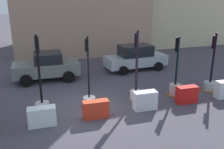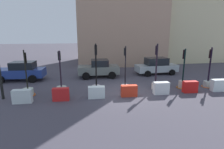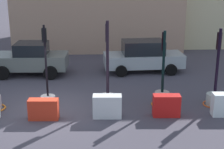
{
  "view_description": "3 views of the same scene",
  "coord_description": "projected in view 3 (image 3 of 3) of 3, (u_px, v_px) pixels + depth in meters",
  "views": [
    {
      "loc": [
        -2.52,
        -10.33,
        5.16
      ],
      "look_at": [
        1.31,
        0.8,
        1.31
      ],
      "focal_mm": 40.21,
      "sensor_mm": 36.0,
      "label": 1
    },
    {
      "loc": [
        -3.15,
        -12.26,
        4.34
      ],
      "look_at": [
        -0.94,
        0.64,
        1.23
      ],
      "focal_mm": 28.87,
      "sensor_mm": 36.0,
      "label": 2
    },
    {
      "loc": [
        1.95,
        -12.58,
        5.31
      ],
      "look_at": [
        2.59,
        0.02,
        1.43
      ],
      "focal_mm": 54.1,
      "sensor_mm": 36.0,
      "label": 3
    }
  ],
  "objects": [
    {
      "name": "traffic_light_4",
      "position": [
        108.0,
        87.0,
        13.72
      ],
      "size": [
        0.58,
        0.58,
        3.49
      ],
      "color": "beige",
      "rests_on": "ground_plane"
    },
    {
      "name": "construction_barrier_3",
      "position": [
        44.0,
        109.0,
        12.52
      ],
      "size": [
        1.13,
        0.46,
        0.79
      ],
      "color": "red",
      "rests_on": "ground_plane"
    },
    {
      "name": "traffic_light_3",
      "position": [
        48.0,
        93.0,
        13.6
      ],
      "size": [
        0.59,
        0.59,
        3.35
      ],
      "color": "silver",
      "rests_on": "ground_plane"
    },
    {
      "name": "traffic_light_6",
      "position": [
        215.0,
        92.0,
        13.82
      ],
      "size": [
        0.9,
        0.9,
        3.19
      ],
      "color": "#AAB2AD",
      "rests_on": "ground_plane"
    },
    {
      "name": "car_silver_hatchback",
      "position": [
        143.0,
        56.0,
        18.42
      ],
      "size": [
        4.37,
        2.19,
        1.73
      ],
      "color": "#A4B3B7",
      "rests_on": "ground_plane"
    },
    {
      "name": "traffic_light_5",
      "position": [
        162.0,
        93.0,
        13.83
      ],
      "size": [
        0.86,
        0.86,
        3.1
      ],
      "color": "#BCA99E",
      "rests_on": "ground_plane"
    },
    {
      "name": "construction_barrier_4",
      "position": [
        107.0,
        106.0,
        12.68
      ],
      "size": [
        1.1,
        0.52,
        0.88
      ],
      "color": "silver",
      "rests_on": "ground_plane"
    },
    {
      "name": "construction_barrier_5",
      "position": [
        166.0,
        106.0,
        12.79
      ],
      "size": [
        1.04,
        0.49,
        0.85
      ],
      "color": "red",
      "rests_on": "ground_plane"
    },
    {
      "name": "ground_plane",
      "position": [
        48.0,
        110.0,
        13.48
      ],
      "size": [
        120.0,
        120.0,
        0.0
      ],
      "primitive_type": "plane",
      "color": "#46424D"
    },
    {
      "name": "car_grey_saloon",
      "position": [
        30.0,
        59.0,
        17.9
      ],
      "size": [
        4.0,
        2.26,
        1.71
      ],
      "color": "slate",
      "rests_on": "ground_plane"
    }
  ]
}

